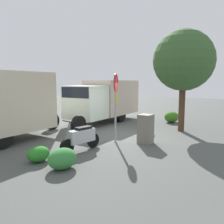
{
  "coord_description": "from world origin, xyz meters",
  "views": [
    {
      "loc": [
        8.89,
        6.01,
        2.51
      ],
      "look_at": [
        0.49,
        -0.11,
        1.18
      ],
      "focal_mm": 36.51,
      "sensor_mm": 36.0,
      "label": 1
    }
  ],
  "objects_px": {
    "street_tree": "(184,61)",
    "bike_rack_hoop": "(149,136)",
    "stop_sign": "(116,97)",
    "motorcycle": "(81,137)",
    "box_truck_near": "(103,98)",
    "utility_cabinet": "(146,129)"
  },
  "relations": [
    {
      "from": "utility_cabinet",
      "to": "bike_rack_hoop",
      "type": "bearing_deg",
      "value": -158.88
    },
    {
      "from": "box_truck_near",
      "to": "motorcycle",
      "type": "xyz_separation_m",
      "value": [
        5.45,
        3.25,
        -1.0
      ]
    },
    {
      "from": "motorcycle",
      "to": "box_truck_near",
      "type": "bearing_deg",
      "value": -142.85
    },
    {
      "from": "bike_rack_hoop",
      "to": "stop_sign",
      "type": "bearing_deg",
      "value": -18.07
    },
    {
      "from": "street_tree",
      "to": "stop_sign",
      "type": "bearing_deg",
      "value": -21.03
    },
    {
      "from": "box_truck_near",
      "to": "bike_rack_hoop",
      "type": "xyz_separation_m",
      "value": [
        1.78,
        4.17,
        -1.52
      ]
    },
    {
      "from": "motorcycle",
      "to": "street_tree",
      "type": "relative_size",
      "value": 0.35
    },
    {
      "from": "box_truck_near",
      "to": "motorcycle",
      "type": "height_order",
      "value": "box_truck_near"
    },
    {
      "from": "stop_sign",
      "to": "street_tree",
      "type": "xyz_separation_m",
      "value": [
        -3.86,
        1.48,
        1.69
      ]
    },
    {
      "from": "utility_cabinet",
      "to": "bike_rack_hoop",
      "type": "relative_size",
      "value": 1.43
    },
    {
      "from": "box_truck_near",
      "to": "stop_sign",
      "type": "height_order",
      "value": "stop_sign"
    },
    {
      "from": "box_truck_near",
      "to": "utility_cabinet",
      "type": "bearing_deg",
      "value": 52.93
    },
    {
      "from": "bike_rack_hoop",
      "to": "motorcycle",
      "type": "bearing_deg",
      "value": -14.06
    },
    {
      "from": "motorcycle",
      "to": "street_tree",
      "type": "xyz_separation_m",
      "value": [
        -5.64,
        1.79,
        3.1
      ]
    },
    {
      "from": "motorcycle",
      "to": "street_tree",
      "type": "height_order",
      "value": "street_tree"
    },
    {
      "from": "utility_cabinet",
      "to": "bike_rack_hoop",
      "type": "height_order",
      "value": "utility_cabinet"
    },
    {
      "from": "box_truck_near",
      "to": "utility_cabinet",
      "type": "xyz_separation_m",
      "value": [
        3.12,
        4.69,
        -0.91
      ]
    },
    {
      "from": "stop_sign",
      "to": "bike_rack_hoop",
      "type": "distance_m",
      "value": 2.77
    },
    {
      "from": "box_truck_near",
      "to": "bike_rack_hoop",
      "type": "distance_m",
      "value": 4.78
    },
    {
      "from": "stop_sign",
      "to": "motorcycle",
      "type": "bearing_deg",
      "value": -9.63
    },
    {
      "from": "motorcycle",
      "to": "bike_rack_hoop",
      "type": "height_order",
      "value": "motorcycle"
    },
    {
      "from": "street_tree",
      "to": "bike_rack_hoop",
      "type": "distance_m",
      "value": 4.22
    }
  ]
}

